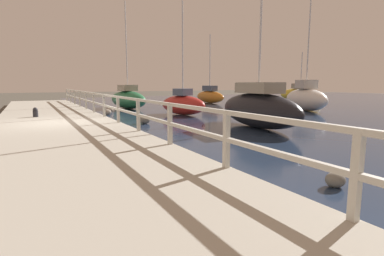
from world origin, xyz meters
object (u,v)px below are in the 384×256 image
Objects in this scene: sailboat_yellow at (300,94)px; sailboat_white at (305,98)px; sailboat_red at (183,104)px; sailboat_orange at (210,96)px; sailboat_black at (258,108)px; mooring_bollard at (35,112)px; sailboat_green at (128,99)px.

sailboat_yellow is 12.11m from sailboat_white.
sailboat_red is (-17.87, -6.81, -0.11)m from sailboat_yellow.
sailboat_orange is 0.91× the size of sailboat_red.
sailboat_yellow is at bearing -9.62° from sailboat_orange.
sailboat_orange is (-10.31, 2.17, -0.07)m from sailboat_yellow.
sailboat_yellow is 0.84× the size of sailboat_black.
mooring_bollard is 0.06× the size of sailboat_red.
sailboat_black is (-8.62, -4.87, -0.03)m from sailboat_white.
sailboat_red reaches higher than mooring_bollard.
mooring_bollard is at bearing -141.68° from sailboat_green.
sailboat_green is 12.69m from sailboat_black.
sailboat_black is (1.99, -12.53, 0.09)m from sailboat_green.
sailboat_orange is 0.81× the size of sailboat_white.
mooring_bollard is at bearing 152.39° from sailboat_black.
sailboat_orange is at bearing 31.19° from sailboat_red.
sailboat_orange is at bearing 31.37° from mooring_bollard.
mooring_bollard is at bearing -146.37° from sailboat_orange.
sailboat_black reaches higher than mooring_bollard.
sailboat_yellow is 10.53m from sailboat_orange.
sailboat_green is 1.09× the size of sailboat_red.
sailboat_yellow is 0.79× the size of sailboat_orange.
sailboat_red is at bearing -127.85° from sailboat_orange.
sailboat_green is 0.97× the size of sailboat_white.
sailboat_black is (-7.14, -15.33, 0.13)m from sailboat_orange.
sailboat_green is (-19.44, -0.63, -0.03)m from sailboat_yellow.
sailboat_red is (-7.56, -8.98, -0.03)m from sailboat_orange.
sailboat_white is (-8.83, -8.29, 0.08)m from sailboat_yellow.
sailboat_white is at bearing -43.59° from sailboat_green.
sailboat_orange is 1.06× the size of sailboat_black.
sailboat_green is at bearing 46.10° from mooring_bollard.
sailboat_green is at bearing 164.51° from sailboat_white.
sailboat_red is at bearing -83.47° from sailboat_green.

